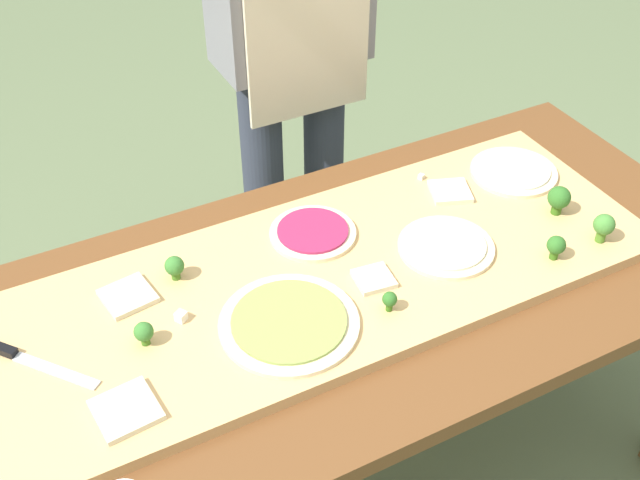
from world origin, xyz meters
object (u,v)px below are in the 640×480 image
(prep_table, at_px, (339,318))
(broccoli_floret_center_left, at_px, (390,300))
(pizza_whole_pesto_green, at_px, (289,323))
(broccoli_floret_center_right, at_px, (174,267))
(broccoli_floret_front_left, at_px, (144,332))
(pizza_slice_near_left, at_px, (374,279))
(chefs_knife, at_px, (13,354))
(cheese_crumble_a, at_px, (181,316))
(pizza_whole_white_garlic, at_px, (514,171))
(pizza_whole_cheese_artichoke, at_px, (446,246))
(broccoli_floret_front_mid, at_px, (556,246))
(pizza_slice_far_right, at_px, (450,191))
(broccoli_floret_back_left, at_px, (604,226))
(pizza_whole_beet_magenta, at_px, (313,232))
(cook_center, at_px, (292,25))
(pizza_slice_near_right, at_px, (126,410))
(cheese_crumble_c, at_px, (421,177))
(broccoli_floret_back_mid, at_px, (559,198))
(pizza_slice_far_left, at_px, (128,296))

(prep_table, distance_m, broccoli_floret_center_left, 0.20)
(prep_table, bearing_deg, pizza_whole_pesto_green, -153.81)
(broccoli_floret_center_right, height_order, broccoli_floret_front_left, broccoli_floret_center_right)
(pizza_slice_near_left, height_order, broccoli_floret_front_left, broccoli_floret_front_left)
(chefs_knife, height_order, cheese_crumble_a, cheese_crumble_a)
(pizza_whole_white_garlic, bearing_deg, broccoli_floret_center_right, 178.53)
(chefs_knife, xyz_separation_m, pizza_whole_cheese_artichoke, (0.89, -0.12, 0.00))
(pizza_whole_pesto_green, relative_size, pizza_slice_near_left, 3.63)
(prep_table, height_order, broccoli_floret_front_mid, broccoli_floret_front_mid)
(pizza_whole_white_garlic, distance_m, pizza_whole_cheese_artichoke, 0.35)
(prep_table, bearing_deg, pizza_slice_far_right, 20.16)
(broccoli_floret_center_right, xyz_separation_m, broccoli_floret_center_left, (0.34, -0.28, -0.00))
(broccoli_floret_center_left, height_order, broccoli_floret_back_left, broccoli_floret_back_left)
(broccoli_floret_front_mid, bearing_deg, cheese_crumble_a, 165.99)
(pizza_whole_white_garlic, bearing_deg, chefs_knife, -178.00)
(pizza_whole_beet_magenta, xyz_separation_m, broccoli_floret_center_left, (0.03, -0.28, 0.02))
(cook_center, bearing_deg, pizza_slice_near_right, -131.33)
(chefs_knife, bearing_deg, broccoli_floret_center_left, -17.78)
(pizza_whole_white_garlic, relative_size, pizza_whole_beet_magenta, 1.10)
(cheese_crumble_a, bearing_deg, broccoli_floret_front_mid, -14.01)
(broccoli_floret_center_right, distance_m, cheese_crumble_c, 0.65)
(pizza_whole_pesto_green, xyz_separation_m, cook_center, (0.38, 0.76, 0.22))
(pizza_whole_pesto_green, distance_m, broccoli_floret_front_left, 0.27)
(broccoli_floret_center_left, height_order, cheese_crumble_a, broccoli_floret_center_left)
(pizza_slice_near_right, relative_size, broccoli_floret_center_right, 1.92)
(pizza_whole_beet_magenta, bearing_deg, broccoli_floret_front_left, -161.66)
(pizza_slice_near_left, bearing_deg, pizza_whole_beet_magenta, 102.77)
(broccoli_floret_back_mid, relative_size, cheese_crumble_a, 3.55)
(pizza_whole_pesto_green, height_order, cheese_crumble_a, cheese_crumble_a)
(prep_table, distance_m, broccoli_floret_front_left, 0.44)
(pizza_whole_pesto_green, relative_size, pizza_slice_far_right, 3.05)
(broccoli_floret_back_mid, bearing_deg, pizza_whole_pesto_green, -176.87)
(pizza_slice_near_right, bearing_deg, pizza_whole_cheese_artichoke, 8.19)
(pizza_slice_near_right, height_order, broccoli_floret_back_mid, broccoli_floret_back_mid)
(pizza_whole_white_garlic, bearing_deg, pizza_slice_near_left, -160.71)
(pizza_whole_white_garlic, relative_size, cook_center, 0.13)
(prep_table, xyz_separation_m, broccoli_floret_back_left, (0.56, -0.16, 0.16))
(prep_table, xyz_separation_m, broccoli_floret_front_mid, (0.43, -0.16, 0.15))
(chefs_knife, bearing_deg, pizza_whole_white_garlic, 2.00)
(pizza_slice_far_right, xyz_separation_m, broccoli_floret_back_mid, (0.17, -0.17, 0.04))
(pizza_whole_pesto_green, bearing_deg, pizza_slice_far_right, 21.98)
(broccoli_floret_front_mid, height_order, cheese_crumble_a, broccoli_floret_front_mid)
(pizza_whole_cheese_artichoke, relative_size, broccoli_floret_back_mid, 2.99)
(broccoli_floret_back_left, bearing_deg, pizza_whole_white_garlic, 91.22)
(pizza_slice_far_left, xyz_separation_m, broccoli_floret_center_right, (0.11, 0.01, 0.03))
(cook_center, bearing_deg, cheese_crumble_a, -130.68)
(cheese_crumble_c, bearing_deg, pizza_slice_near_left, -137.72)
(broccoli_floret_center_right, relative_size, broccoli_floret_back_mid, 0.78)
(pizza_whole_pesto_green, distance_m, broccoli_floret_center_right, 0.27)
(pizza_slice_far_right, distance_m, broccoli_floret_front_left, 0.79)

